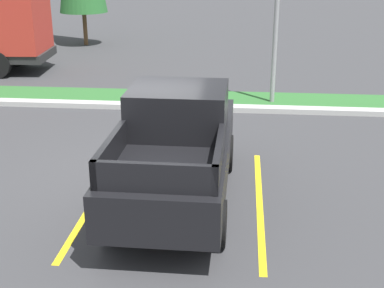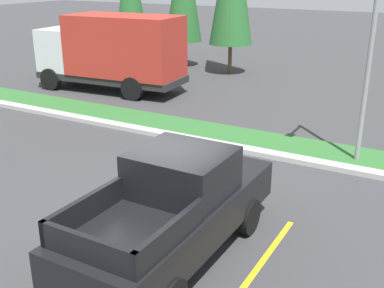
# 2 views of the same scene
# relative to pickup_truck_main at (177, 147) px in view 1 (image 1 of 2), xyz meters

# --- Properties ---
(ground_plane) EXTENTS (120.00, 120.00, 0.00)m
(ground_plane) POSITION_rel_pickup_truck_main_xyz_m (-0.89, 0.85, -1.04)
(ground_plane) COLOR #38383A
(parking_line_near) EXTENTS (0.12, 4.80, 0.01)m
(parking_line_near) POSITION_rel_pickup_truck_main_xyz_m (-1.55, -0.05, -1.04)
(parking_line_near) COLOR yellow
(parking_line_near) RESTS_ON ground
(parking_line_far) EXTENTS (0.12, 4.80, 0.01)m
(parking_line_far) POSITION_rel_pickup_truck_main_xyz_m (1.55, -0.05, -1.04)
(parking_line_far) COLOR yellow
(parking_line_far) RESTS_ON ground
(curb_strip) EXTENTS (56.00, 0.40, 0.15)m
(curb_strip) POSITION_rel_pickup_truck_main_xyz_m (-0.89, 5.85, -0.97)
(curb_strip) COLOR #B2B2AD
(curb_strip) RESTS_ON ground
(grass_median) EXTENTS (56.00, 1.80, 0.06)m
(grass_median) POSITION_rel_pickup_truck_main_xyz_m (-0.89, 6.95, -1.01)
(grass_median) COLOR #2D662D
(grass_median) RESTS_ON ground
(pickup_truck_main) EXTENTS (2.02, 5.25, 2.10)m
(pickup_truck_main) POSITION_rel_pickup_truck_main_xyz_m (0.00, 0.00, 0.00)
(pickup_truck_main) COLOR black
(pickup_truck_main) RESTS_ON ground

